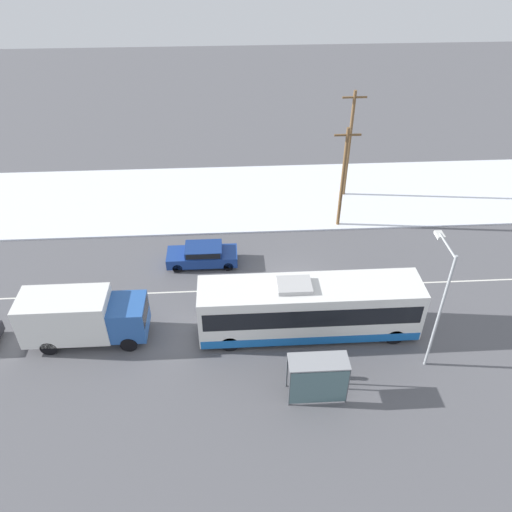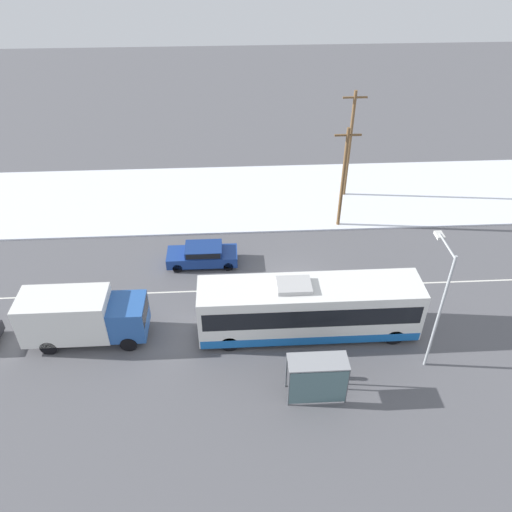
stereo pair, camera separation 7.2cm
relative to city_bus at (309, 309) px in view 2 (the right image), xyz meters
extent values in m
plane|color=#56565B|center=(-0.32, 3.83, -1.72)|extent=(120.00, 120.00, 0.00)
cube|color=silver|center=(-0.32, 15.37, -1.66)|extent=(80.00, 10.52, 0.12)
cube|color=silver|center=(-0.32, 3.83, -1.72)|extent=(60.00, 0.12, 0.00)
cube|color=white|center=(0.00, 0.00, 0.06)|extent=(11.94, 2.55, 3.01)
cube|color=black|center=(0.00, 0.00, 0.42)|extent=(11.47, 2.57, 1.14)
cube|color=blue|center=(0.00, 0.00, -1.18)|extent=(11.82, 2.57, 0.54)
cube|color=#B2B2B2|center=(-0.89, 0.00, 1.69)|extent=(1.80, 1.40, 0.24)
cylinder|color=black|center=(4.57, -1.14, -1.22)|extent=(1.00, 0.28, 1.00)
cylinder|color=black|center=(4.57, 1.13, -1.22)|extent=(1.00, 0.28, 1.00)
cylinder|color=black|center=(-4.37, -1.14, -1.22)|extent=(1.00, 0.28, 1.00)
cylinder|color=black|center=(-4.37, 1.13, -1.22)|extent=(1.00, 0.28, 1.00)
cube|color=silver|center=(-13.03, 0.18, 0.02)|extent=(4.65, 2.30, 2.50)
cube|color=#2856A3|center=(-9.75, 0.18, -0.25)|extent=(1.90, 2.19, 1.95)
cube|color=black|center=(-8.82, 0.18, 0.14)|extent=(0.06, 1.96, 0.86)
cylinder|color=black|center=(-9.75, -0.84, -1.27)|extent=(0.90, 0.26, 0.90)
cylinder|color=black|center=(-9.75, 1.20, -1.27)|extent=(0.90, 0.26, 0.90)
cylinder|color=black|center=(-13.96, -0.84, -1.27)|extent=(0.90, 0.26, 0.90)
cylinder|color=black|center=(-13.96, 1.20, -1.27)|extent=(0.90, 0.26, 0.90)
cube|color=navy|center=(-6.04, 6.65, -1.15)|extent=(4.59, 1.80, 0.70)
cube|color=navy|center=(-5.93, 6.65, -0.56)|extent=(2.39, 1.66, 0.47)
cube|color=black|center=(-5.93, 6.65, -0.55)|extent=(2.19, 1.69, 0.37)
cylinder|color=black|center=(-7.63, 5.86, -1.40)|extent=(0.64, 0.22, 0.64)
cylinder|color=black|center=(-7.63, 7.44, -1.40)|extent=(0.64, 0.22, 0.64)
cylinder|color=black|center=(-4.35, 5.86, -1.40)|extent=(0.64, 0.22, 0.64)
cylinder|color=black|center=(-4.35, 7.44, -1.40)|extent=(0.64, 0.22, 0.64)
cylinder|color=#23232D|center=(-0.77, -3.18, -1.34)|extent=(0.12, 0.12, 0.76)
cylinder|color=#23232D|center=(-0.54, -3.18, -1.34)|extent=(0.12, 0.12, 0.76)
cube|color=brown|center=(-0.66, -3.18, -0.64)|extent=(0.40, 0.22, 0.63)
sphere|color=#8E6647|center=(-0.66, -3.18, -0.19)|extent=(0.27, 0.27, 0.27)
cylinder|color=brown|center=(-0.91, -3.18, -0.68)|extent=(0.10, 0.10, 0.60)
cylinder|color=brown|center=(-0.41, -3.18, -0.68)|extent=(0.10, 0.10, 0.60)
cube|color=gray|center=(-0.22, -4.33, 0.65)|extent=(2.85, 1.20, 0.06)
cube|color=slate|center=(-0.22, -4.91, -0.52)|extent=(2.73, 0.04, 2.16)
cylinder|color=#474C51|center=(-1.60, -3.77, -0.55)|extent=(0.08, 0.08, 2.34)
cylinder|color=#474C51|center=(1.16, -3.77, -0.55)|extent=(0.08, 0.08, 2.34)
cylinder|color=#474C51|center=(-1.60, -4.89, -0.55)|extent=(0.08, 0.08, 2.34)
cylinder|color=#474C51|center=(1.16, -4.89, -0.55)|extent=(0.08, 0.08, 2.34)
cylinder|color=#9EA3A8|center=(5.80, -2.75, 1.80)|extent=(0.14, 0.14, 7.05)
cylinder|color=#9EA3A8|center=(5.80, -1.77, 5.18)|extent=(0.10, 1.96, 0.10)
cube|color=silver|center=(5.80, -0.78, 5.11)|extent=(0.36, 0.60, 0.16)
cylinder|color=brown|center=(3.78, 10.78, 2.05)|extent=(0.24, 0.24, 7.55)
cube|color=brown|center=(3.78, 10.78, 5.33)|extent=(1.80, 0.12, 0.12)
cylinder|color=brown|center=(5.11, 15.22, 2.53)|extent=(0.24, 0.24, 8.51)
cube|color=brown|center=(5.11, 15.22, 6.29)|extent=(1.80, 0.12, 0.12)
camera|label=1|loc=(-4.06, -19.86, 18.34)|focal=35.00mm
camera|label=2|loc=(-3.99, -19.86, 18.34)|focal=35.00mm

